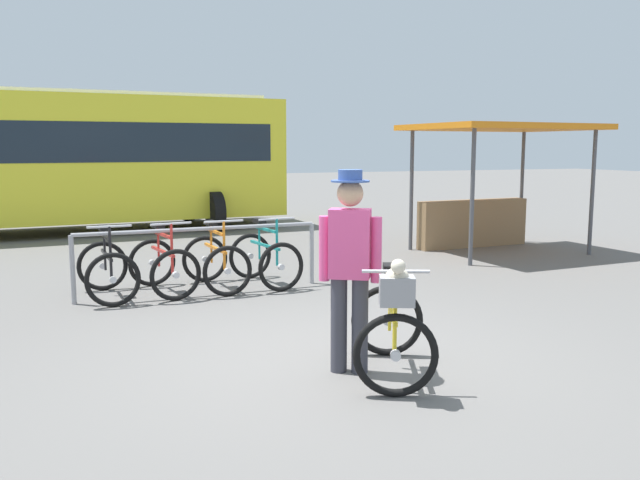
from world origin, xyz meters
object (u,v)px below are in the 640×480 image
racked_bike_teal (265,259)px  market_stall (488,175)px  racked_bike_orange (216,262)px  person_with_featured_bike (350,263)px  racked_bike_red (163,266)px  racked_bike_black (107,270)px  featured_bicycle (392,322)px  bus_distant (54,154)px

racked_bike_teal → market_stall: size_ratio=0.36×
racked_bike_orange → racked_bike_teal: size_ratio=0.97×
racked_bike_orange → person_with_featured_bike: person_with_featured_bike is taller
racked_bike_red → racked_bike_orange: bearing=1.5°
racked_bike_red → person_with_featured_bike: 3.87m
racked_bike_red → racked_bike_teal: 1.40m
racked_bike_black → market_stall: bearing=12.8°
racked_bike_red → racked_bike_black: bearing=-178.5°
featured_bicycle → bus_distant: bearing=102.7°
racked_bike_red → featured_bicycle: (1.25, -3.99, 0.12)m
racked_bike_black → bus_distant: size_ratio=0.11×
bus_distant → person_with_featured_bike: bearing=-78.2°
racked_bike_black → featured_bicycle: (1.95, -3.97, 0.12)m
person_with_featured_bike → market_stall: (5.16, 5.23, 0.45)m
racked_bike_red → bus_distant: bus_distant is taller
featured_bicycle → bus_distant: (-2.50, 11.09, 1.25)m
racked_bike_red → market_stall: bearing=14.1°
racked_bike_black → racked_bike_red: (0.70, 0.02, 0.00)m
market_stall → racked_bike_red: bearing=-165.9°
racked_bike_orange → featured_bicycle: size_ratio=0.90×
racked_bike_orange → person_with_featured_bike: size_ratio=0.66×
racked_bike_teal → featured_bicycle: featured_bicycle is taller
featured_bicycle → market_stall: market_stall is taller
person_with_featured_bike → bus_distant: 11.05m
racked_bike_orange → racked_bike_teal: (0.70, 0.02, 0.00)m
racked_bike_teal → featured_bicycle: 4.03m
bus_distant → racked_bike_teal: bearing=-69.5°
featured_bicycle → market_stall: 7.46m
featured_bicycle → person_with_featured_bike: 0.61m
featured_bicycle → person_with_featured_bike: size_ratio=0.73×
racked_bike_orange → bus_distant: bearing=105.4°
racked_bike_red → market_stall: 6.44m
market_stall → racked_bike_teal: bearing=-162.4°
person_with_featured_bike → bus_distant: bus_distant is taller
racked_bike_teal → racked_bike_black: bearing=-178.5°
racked_bike_red → racked_bike_orange: size_ratio=1.06×
featured_bicycle → market_stall: bearing=48.4°
racked_bike_black → person_with_featured_bike: size_ratio=0.67×
racked_bike_red → person_with_featured_bike: size_ratio=0.70×
racked_bike_teal → bus_distant: bearing=110.5°
racked_bike_teal → market_stall: bearing=17.6°
racked_bike_orange → bus_distant: 7.47m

